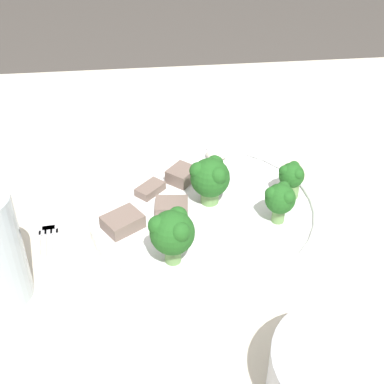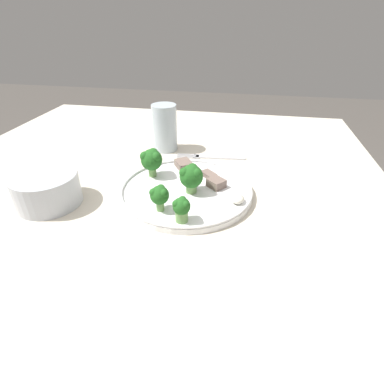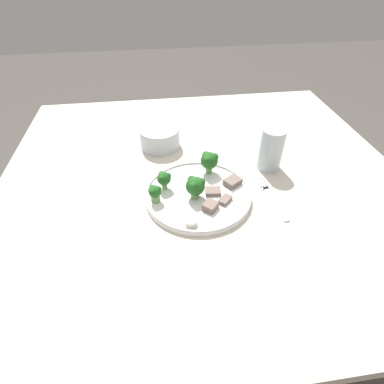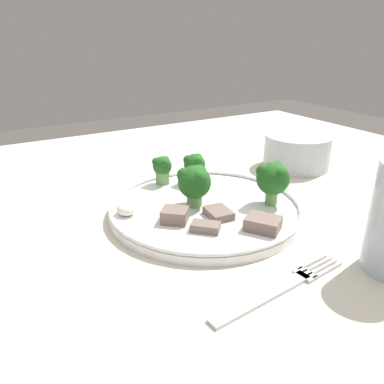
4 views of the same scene
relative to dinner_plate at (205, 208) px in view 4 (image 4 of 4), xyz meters
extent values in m
cube|color=beige|center=(0.03, 0.10, -0.02)|extent=(1.16, 1.11, 0.03)
cylinder|color=brown|center=(-0.49, 0.59, -0.38)|extent=(0.06, 0.06, 0.69)
cylinder|color=white|center=(0.00, 0.00, 0.00)|extent=(0.28, 0.28, 0.01)
torus|color=white|center=(0.00, 0.00, 0.01)|extent=(0.28, 0.28, 0.01)
cube|color=silver|center=(0.20, -0.05, -0.01)|extent=(0.03, 0.13, 0.00)
cube|color=silver|center=(0.19, 0.01, -0.01)|extent=(0.03, 0.02, 0.00)
cube|color=silver|center=(0.20, 0.04, -0.01)|extent=(0.01, 0.05, 0.00)
cube|color=silver|center=(0.19, 0.04, -0.01)|extent=(0.01, 0.05, 0.00)
cube|color=silver|center=(0.18, 0.04, -0.01)|extent=(0.01, 0.05, 0.00)
cube|color=silver|center=(0.18, 0.04, -0.01)|extent=(0.01, 0.05, 0.00)
cylinder|color=#B7BCC6|center=(-0.09, 0.27, 0.02)|extent=(0.13, 0.13, 0.07)
cylinder|color=silver|center=(-0.09, 0.27, 0.02)|extent=(0.11, 0.11, 0.05)
cylinder|color=#709E56|center=(-0.01, -0.01, 0.01)|extent=(0.02, 0.02, 0.02)
sphere|color=#215B1E|center=(-0.01, -0.01, 0.04)|extent=(0.05, 0.05, 0.05)
sphere|color=#215B1E|center=(0.00, -0.01, 0.05)|extent=(0.02, 0.02, 0.02)
sphere|color=#215B1E|center=(-0.02, 0.00, 0.05)|extent=(0.02, 0.02, 0.02)
sphere|color=#215B1E|center=(-0.02, -0.03, 0.05)|extent=(0.02, 0.02, 0.02)
cylinder|color=#709E56|center=(-0.09, 0.03, 0.01)|extent=(0.02, 0.02, 0.02)
sphere|color=#215B1E|center=(-0.09, 0.03, 0.04)|extent=(0.04, 0.04, 0.04)
sphere|color=#215B1E|center=(-0.08, 0.03, 0.04)|extent=(0.02, 0.02, 0.02)
sphere|color=#215B1E|center=(-0.09, 0.04, 0.04)|extent=(0.02, 0.02, 0.02)
sphere|color=#215B1E|center=(-0.09, 0.02, 0.04)|extent=(0.02, 0.02, 0.02)
cylinder|color=#709E56|center=(-0.11, -0.01, 0.01)|extent=(0.02, 0.02, 0.02)
sphere|color=#215B1E|center=(-0.11, -0.01, 0.03)|extent=(0.03, 0.03, 0.03)
sphere|color=#215B1E|center=(-0.10, -0.01, 0.04)|extent=(0.01, 0.01, 0.01)
sphere|color=#215B1E|center=(-0.12, -0.01, 0.04)|extent=(0.01, 0.01, 0.01)
sphere|color=#215B1E|center=(-0.12, -0.02, 0.04)|extent=(0.01, 0.01, 0.01)
cylinder|color=#709E56|center=(0.04, 0.09, 0.01)|extent=(0.02, 0.02, 0.02)
sphere|color=#215B1E|center=(0.04, 0.09, 0.04)|extent=(0.05, 0.05, 0.05)
sphere|color=#215B1E|center=(0.06, 0.09, 0.05)|extent=(0.02, 0.02, 0.02)
sphere|color=#215B1E|center=(0.04, 0.10, 0.05)|extent=(0.02, 0.02, 0.02)
sphere|color=#215B1E|center=(0.04, 0.08, 0.05)|extent=(0.02, 0.02, 0.02)
cube|color=#756056|center=(0.02, -0.06, 0.01)|extent=(0.05, 0.05, 0.02)
cube|color=#756056|center=(0.10, 0.03, 0.01)|extent=(0.06, 0.05, 0.02)
cube|color=#756056|center=(0.04, 0.00, 0.01)|extent=(0.04, 0.04, 0.01)
cube|color=#756056|center=(0.06, -0.04, 0.01)|extent=(0.04, 0.04, 0.01)
ellipsoid|color=silver|center=(-0.03, -0.11, 0.01)|extent=(0.03, 0.03, 0.02)
camera|label=1|loc=(0.07, 0.51, 0.42)|focal=50.00mm
camera|label=2|loc=(-0.54, -0.11, 0.33)|focal=28.00mm
camera|label=3|loc=(-0.10, -0.59, 0.52)|focal=28.00mm
camera|label=4|loc=(0.42, -0.27, 0.24)|focal=35.00mm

